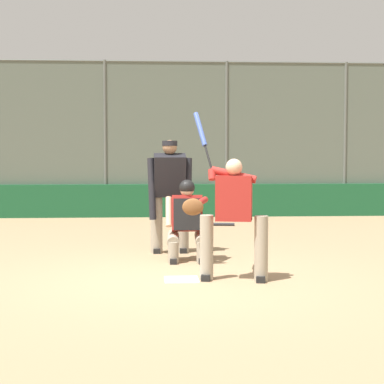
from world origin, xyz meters
The scene contains 9 objects.
ground_plane centered at (0.00, 0.00, 0.00)m, with size 160.00×160.00×0.00m, color #9E7F5B.
home_plate_marker centered at (0.00, 0.00, 0.01)m, with size 0.43×0.43×0.01m, color white.
backstop_fence centered at (0.00, -8.11, 2.04)m, with size 15.26×0.08×3.90m.
padding_wall centered at (0.00, -8.01, 0.41)m, with size 14.88×0.18×0.82m, color #19512D.
bleachers_beyond centered at (0.38, -10.26, 0.38)m, with size 10.63×1.95×1.16m.
batter_at_plate centered at (-0.64, 0.06, 0.83)m, with size 0.90×0.79×2.14m.
catcher_behind_plate centered at (-0.15, -1.40, 0.63)m, with size 0.64×0.74×1.21m.
umpire_home centered at (0.08, -2.20, 0.97)m, with size 0.73×0.45×1.80m.
spare_bat_near_backstop centered at (-1.12, -5.96, 0.03)m, with size 0.90×0.18×0.07m.
Camera 1 is at (0.37, 7.98, 1.60)m, focal length 60.00 mm.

